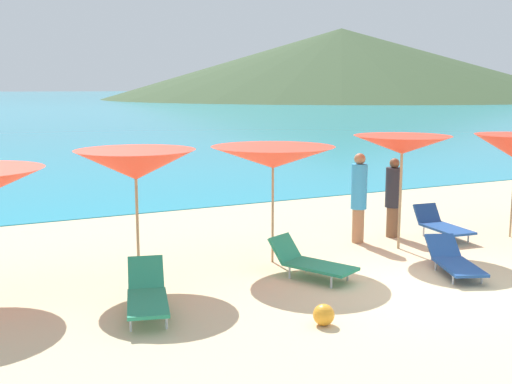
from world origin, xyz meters
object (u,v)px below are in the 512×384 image
at_px(beachgoer_1, 359,195).
at_px(beachgoer_2, 393,196).
at_px(umbrella_3, 402,145).
at_px(lounge_chair_3, 310,261).
at_px(umbrella_2, 273,157).
at_px(umbrella_1, 136,165).
at_px(lounge_chair_1, 441,225).
at_px(lounge_chair_4, 147,293).
at_px(lounge_chair_0, 454,260).
at_px(beach_ball, 324,315).

distance_m(beachgoer_1, beachgoer_2, 0.98).
xyz_separation_m(umbrella_3, lounge_chair_3, (-2.66, -0.90, -1.83)).
distance_m(umbrella_2, umbrella_3, 2.80).
distance_m(umbrella_1, beachgoer_2, 6.02).
bearing_deg(beachgoer_1, lounge_chair_1, 85.46).
distance_m(lounge_chair_3, lounge_chair_4, 3.08).
relative_size(umbrella_1, lounge_chair_4, 1.31).
xyz_separation_m(umbrella_3, lounge_chair_1, (1.44, 0.32, -1.83)).
distance_m(lounge_chair_0, lounge_chair_4, 5.48).
distance_m(umbrella_1, lounge_chair_4, 2.36).
height_order(umbrella_1, beach_ball, umbrella_1).
xyz_separation_m(lounge_chair_4, beachgoer_1, (5.26, 2.16, 0.71)).
bearing_deg(beachgoer_2, lounge_chair_1, -62.82).
bearing_deg(umbrella_3, lounge_chair_3, -161.28).
bearing_deg(lounge_chair_3, umbrella_1, 131.83).
relative_size(umbrella_1, lounge_chair_0, 1.31).
height_order(umbrella_1, beachgoer_2, umbrella_1).
bearing_deg(beachgoer_1, umbrella_1, -74.10).
distance_m(lounge_chair_3, beachgoer_1, 2.89).
relative_size(lounge_chair_0, beachgoer_1, 0.90).
relative_size(umbrella_2, lounge_chair_0, 1.47).
relative_size(umbrella_3, lounge_chair_4, 1.35).
bearing_deg(beachgoer_2, umbrella_1, 154.17).
bearing_deg(beachgoer_2, lounge_chair_4, 167.93).
distance_m(umbrella_1, lounge_chair_1, 7.01).
bearing_deg(beach_ball, umbrella_3, 38.27).
relative_size(beachgoer_2, beach_ball, 5.77).
height_order(lounge_chair_1, beachgoer_1, beachgoer_1).
distance_m(umbrella_3, lounge_chair_0, 2.63).
height_order(lounge_chair_4, beach_ball, lounge_chair_4).
distance_m(umbrella_1, umbrella_2, 2.58).
relative_size(lounge_chair_0, beachgoer_2, 0.98).
bearing_deg(beach_ball, umbrella_1, 118.78).
bearing_deg(umbrella_2, lounge_chair_1, 0.81).
relative_size(lounge_chair_3, lounge_chair_4, 0.96).
bearing_deg(lounge_chair_1, umbrella_2, -172.97).
distance_m(umbrella_1, lounge_chair_0, 5.79).
relative_size(umbrella_1, lounge_chair_3, 1.37).
xyz_separation_m(umbrella_2, beachgoer_1, (2.34, 0.54, -0.97)).
relative_size(umbrella_1, beach_ball, 7.42).
bearing_deg(beach_ball, lounge_chair_3, 63.56).
height_order(umbrella_3, lounge_chair_1, umbrella_3).
bearing_deg(lounge_chair_4, umbrella_3, 28.67).
xyz_separation_m(lounge_chair_4, beach_ball, (2.06, -1.51, -0.16)).
bearing_deg(lounge_chair_4, lounge_chair_3, 23.81).
relative_size(lounge_chair_4, beach_ball, 5.66).
bearing_deg(lounge_chair_1, beachgoer_2, 155.14).
bearing_deg(lounge_chair_3, beachgoer_1, 12.52).
distance_m(umbrella_2, lounge_chair_3, 2.06).
bearing_deg(beachgoer_1, lounge_chair_0, 13.89).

